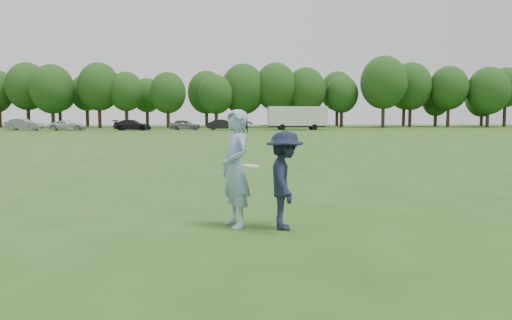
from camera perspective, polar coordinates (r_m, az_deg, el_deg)
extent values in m
plane|color=#264C15|center=(8.31, 0.43, -8.51)|extent=(200.00, 200.00, 0.00)
imported|color=#84A4CD|center=(8.72, -2.36, -0.99)|extent=(0.75, 0.88, 2.06)
imported|color=#171D32|center=(8.58, 3.30, -2.31)|extent=(0.68, 1.13, 1.70)
imported|color=#252525|center=(58.10, -1.21, 4.12)|extent=(1.82, 0.68, 1.93)
imported|color=slate|center=(73.01, -25.00, 3.70)|extent=(4.86, 2.20, 1.55)
imported|color=silver|center=(70.62, -20.67, 3.72)|extent=(4.93, 2.73, 1.30)
imported|color=black|center=(68.11, -13.95, 3.90)|extent=(5.05, 2.46, 1.42)
imported|color=slate|center=(68.67, -8.17, 4.01)|extent=(4.37, 2.23, 1.42)
imported|color=black|center=(67.30, -3.75, 4.04)|extent=(4.47, 1.74, 1.45)
cone|color=#FF670D|center=(50.50, 18.34, 2.79)|extent=(0.28, 0.28, 0.30)
cylinder|color=white|center=(8.44, -0.53, -0.69)|extent=(0.28, 0.28, 0.05)
cube|color=silver|center=(68.96, 4.73, 5.04)|extent=(8.00, 2.50, 2.60)
cube|color=black|center=(68.98, 4.72, 3.87)|extent=(7.60, 2.30, 0.25)
cylinder|color=black|center=(67.44, 3.03, 3.77)|extent=(0.80, 0.25, 0.80)
cylinder|color=black|center=(69.93, 2.78, 3.82)|extent=(0.80, 0.25, 0.80)
cylinder|color=black|center=(68.11, 6.71, 3.76)|extent=(0.80, 0.25, 0.80)
cylinder|color=black|center=(70.57, 6.34, 3.81)|extent=(0.80, 0.25, 0.80)
cube|color=#333333|center=(68.46, 1.07, 3.92)|extent=(1.20, 0.15, 0.12)
cylinder|color=#332114|center=(93.47, -27.24, 4.54)|extent=(0.56, 0.56, 3.91)
cylinder|color=#332114|center=(89.85, -24.57, 4.62)|extent=(0.56, 0.56, 3.83)
ellipsoid|color=#1B3B13|center=(89.98, -24.68, 7.66)|extent=(6.75, 6.75, 7.76)
cylinder|color=#332114|center=(85.43, -22.18, 4.50)|extent=(0.56, 0.56, 3.25)
ellipsoid|color=#1B3B13|center=(85.53, -22.28, 7.52)|extent=(6.76, 6.76, 7.78)
cylinder|color=#332114|center=(83.86, -17.43, 4.80)|extent=(0.56, 0.56, 3.71)
ellipsoid|color=#1B3B13|center=(83.98, -17.52, 8.00)|extent=(6.68, 6.68, 7.68)
cylinder|color=#332114|center=(82.57, -14.56, 4.78)|extent=(0.56, 0.56, 3.46)
ellipsoid|color=#1B3B13|center=(82.66, -14.63, 7.59)|extent=(5.49, 5.49, 6.31)
cylinder|color=#332114|center=(81.47, -10.01, 4.75)|extent=(0.56, 0.56, 3.14)
ellipsoid|color=#1B3B13|center=(81.55, -10.05, 7.58)|extent=(5.78, 5.78, 6.64)
cylinder|color=#332114|center=(80.75, -4.56, 4.77)|extent=(0.56, 0.56, 3.01)
ellipsoid|color=#1B3B13|center=(80.82, -4.58, 7.48)|extent=(5.46, 5.46, 6.28)
cylinder|color=#332114|center=(83.20, -1.48, 4.86)|extent=(0.56, 0.56, 3.23)
ellipsoid|color=#1B3B13|center=(83.31, -1.49, 8.10)|extent=(7.29, 7.29, 8.38)
cylinder|color=#332114|center=(83.50, 2.25, 5.05)|extent=(0.56, 0.56, 3.77)
ellipsoid|color=#1B3B13|center=(83.63, 2.26, 8.36)|extent=(6.95, 6.95, 8.00)
cylinder|color=#332114|center=(84.77, 5.68, 4.88)|extent=(0.56, 0.56, 3.33)
ellipsoid|color=#1B3B13|center=(84.88, 5.70, 7.93)|extent=(6.71, 6.71, 7.71)
cylinder|color=#332114|center=(86.26, 9.73, 4.80)|extent=(0.56, 0.56, 3.22)
ellipsoid|color=#1B3B13|center=(86.33, 9.77, 7.43)|extent=(5.54, 5.54, 6.37)
cylinder|color=#332114|center=(85.13, 14.31, 5.02)|extent=(0.56, 0.56, 4.15)
ellipsoid|color=#1B3B13|center=(85.30, 14.39, 8.59)|extent=(7.59, 7.59, 8.73)
cylinder|color=#332114|center=(90.42, 17.18, 4.88)|extent=(0.56, 0.56, 3.95)
ellipsoid|color=#1B3B13|center=(90.56, 17.26, 8.06)|extent=(7.16, 7.16, 8.24)
cylinder|color=#332114|center=(91.53, 21.09, 4.76)|extent=(0.56, 0.56, 3.90)
ellipsoid|color=#1B3B13|center=(91.65, 21.18, 7.70)|extent=(6.49, 6.49, 7.46)
cylinder|color=#332114|center=(93.28, 24.93, 4.39)|extent=(0.56, 0.56, 3.16)
ellipsoid|color=#1B3B13|center=(93.37, 25.03, 7.19)|extent=(6.99, 6.99, 8.04)
cylinder|color=#332114|center=(97.54, 26.53, 4.68)|extent=(0.56, 0.56, 4.29)
ellipsoid|color=#1B3B13|center=(97.66, 26.64, 7.44)|extent=(6.02, 6.02, 6.93)
cylinder|color=#332114|center=(96.48, -21.47, 4.66)|extent=(0.56, 0.56, 3.62)
ellipsoid|color=#1B3B13|center=(96.57, -21.56, 7.20)|extent=(5.80, 5.80, 6.67)
cylinder|color=#332114|center=(92.51, -18.71, 4.74)|extent=(0.56, 0.56, 3.61)
ellipsoid|color=#1B3B13|center=(92.60, -18.78, 7.32)|extent=(5.58, 5.58, 6.42)
cylinder|color=#332114|center=(90.96, -12.31, 4.79)|extent=(0.56, 0.56, 3.29)
ellipsoid|color=#1B3B13|center=(91.03, -12.36, 7.24)|extent=(5.30, 5.30, 6.09)
cylinder|color=#332114|center=(91.49, -5.67, 4.88)|extent=(0.56, 0.56, 3.28)
ellipsoid|color=#1B3B13|center=(91.59, -5.69, 7.71)|extent=(6.78, 6.78, 7.79)
cylinder|color=#332114|center=(89.99, -1.26, 4.84)|extent=(0.56, 0.56, 3.11)
ellipsoid|color=#1B3B13|center=(90.06, -1.26, 7.28)|extent=(5.34, 5.34, 6.14)
cylinder|color=#332114|center=(92.30, 4.58, 4.95)|extent=(0.56, 0.56, 3.50)
ellipsoid|color=#1B3B13|center=(92.37, 4.60, 7.31)|extent=(4.82, 4.82, 5.54)
cylinder|color=#332114|center=(94.33, 9.23, 5.00)|extent=(0.56, 0.56, 3.80)
ellipsoid|color=#1B3B13|center=(94.44, 9.27, 7.79)|extent=(6.34, 6.34, 7.29)
cylinder|color=#332114|center=(96.12, 16.51, 4.87)|extent=(0.56, 0.56, 3.84)
ellipsoid|color=#1B3B13|center=(96.21, 16.57, 7.30)|extent=(5.09, 5.09, 5.86)
cylinder|color=#332114|center=(97.11, 19.81, 4.40)|extent=(0.56, 0.56, 2.58)
ellipsoid|color=#1B3B13|center=(97.15, 19.87, 6.38)|extent=(4.86, 4.86, 5.59)
cylinder|color=#332114|center=(102.54, 24.36, 4.29)|extent=(0.56, 0.56, 2.62)
ellipsoid|color=#1B3B13|center=(102.59, 24.44, 6.47)|extent=(6.11, 6.11, 7.02)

